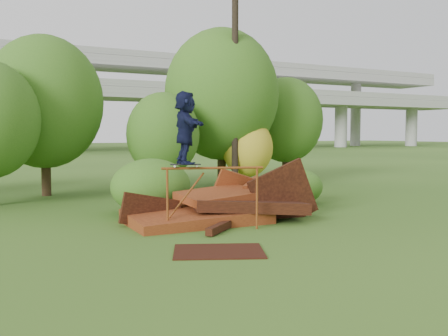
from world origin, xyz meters
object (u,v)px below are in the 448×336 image
skater (185,128)px  flat_plate (219,251)px  scrap_pile (220,209)px  utility_pole (235,85)px

skater → flat_plate: size_ratio=0.98×
scrap_pile → flat_plate: bearing=-118.0°
scrap_pile → skater: size_ratio=3.18×
scrap_pile → utility_pole: bearing=57.4°
scrap_pile → flat_plate: 3.75m
skater → utility_pole: size_ratio=0.21×
skater → flat_plate: 3.59m
scrap_pile → skater: skater is taller
skater → utility_pole: utility_pole is taller
scrap_pile → flat_plate: size_ratio=3.10×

